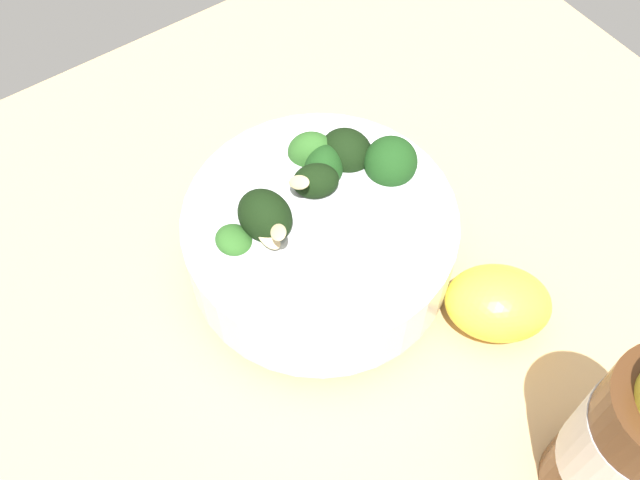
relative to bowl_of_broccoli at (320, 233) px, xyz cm
name	(u,v)px	position (x,y,z in cm)	size (l,w,h in cm)	color
ground_plane	(375,331)	(-0.95, 5.63, -6.70)	(69.83, 69.83, 4.63)	tan
bowl_of_broccoli	(320,233)	(0.00, 0.00, 0.00)	(18.29, 18.29, 9.82)	white
lemon_wedge	(498,303)	(-7.39, 10.36, -2.15)	(7.18, 5.58, 4.46)	yellow
bottle_short	(630,445)	(-4.71, 22.24, 2.79)	(6.43, 6.43, 15.16)	#472814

